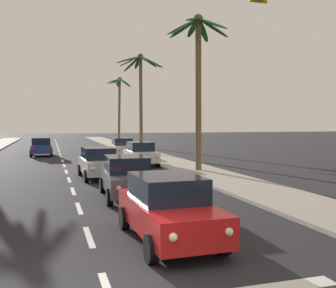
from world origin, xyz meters
TOP-DOWN VIEW (x-y plane):
  - sidewalk_right at (7.80, 20.00)m, footprint 3.20×110.00m
  - lane_markings at (0.40, 20.66)m, footprint 4.28×88.68m
  - traffic_signal_mast at (3.57, 0.55)m, footprint 10.40×0.41m
  - sedan_lead_at_stop_bar at (1.93, 2.77)m, footprint 2.02×4.48m
  - sedan_third_in_queue at (2.02, 8.80)m, footprint 2.08×4.50m
  - sedan_fifth_in_queue at (1.60, 14.82)m, footprint 2.08×4.50m
  - sedan_oncoming_far at (-1.70, 30.86)m, footprint 1.96×4.45m
  - sedan_parked_nearest_kerb at (5.33, 27.96)m, footprint 2.05×4.49m
  - sedan_parked_mid_kerb at (5.27, 20.32)m, footprint 1.96×4.46m
  - palm_right_second at (7.77, 15.56)m, footprint 3.98×4.12m
  - palm_right_third at (7.77, 31.18)m, footprint 4.83×4.83m
  - palm_right_farthest at (8.41, 46.82)m, footprint 3.59×3.86m

SIDE VIEW (x-z plane):
  - lane_markings at x=0.40m, z-range 0.00..0.01m
  - sidewalk_right at x=7.80m, z-range 0.00..0.14m
  - sedan_lead_at_stop_bar at x=1.93m, z-range 0.01..1.69m
  - sedan_third_in_queue at x=2.02m, z-range 0.01..1.69m
  - sedan_fifth_in_queue at x=1.60m, z-range 0.01..1.69m
  - sedan_oncoming_far at x=-1.70m, z-range 0.01..1.69m
  - sedan_parked_nearest_kerb at x=5.33m, z-range 0.01..1.69m
  - sedan_parked_mid_kerb at x=5.27m, z-range 0.01..1.69m
  - traffic_signal_mast at x=3.57m, z-range 1.56..9.08m
  - palm_right_second at x=7.77m, z-range 2.05..11.69m
  - palm_right_farthest at x=8.41m, z-range 2.24..11.65m
  - palm_right_third at x=7.77m, z-range 2.41..12.35m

